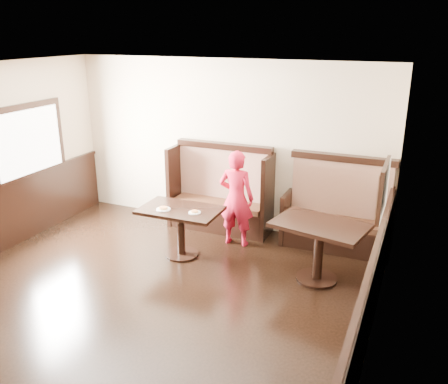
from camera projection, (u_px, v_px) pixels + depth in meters
The scene contains 9 objects.
ground at pixel (104, 334), 5.31m from camera, with size 7.00×7.00×0.00m, color black.
room_shell at pixel (93, 265), 5.44m from camera, with size 7.00×7.00×7.00m.
booth_main at pixel (221, 198), 8.00m from camera, with size 1.75×0.72×1.45m.
booth_neighbor at pixel (337, 218), 7.28m from camera, with size 1.65×0.72×1.45m.
table_main at pixel (181, 220), 6.97m from camera, with size 1.18×0.75×0.75m.
table_neighbor at pixel (319, 238), 6.26m from camera, with size 1.32×1.00×0.83m.
child at pixel (236, 198), 7.30m from camera, with size 0.55×0.36×1.52m, color red.
pizza_plate_left at pixel (163, 209), 6.87m from camera, with size 0.21×0.21×0.04m.
pizza_plate_right at pixel (195, 212), 6.76m from camera, with size 0.18×0.18×0.03m.
Camera 1 is at (3.02, -3.59, 3.24)m, focal length 38.00 mm.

